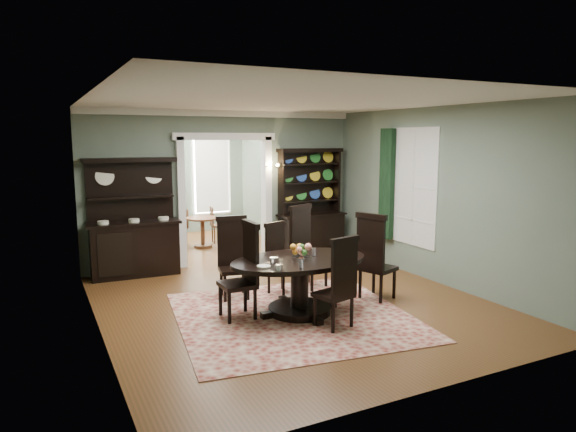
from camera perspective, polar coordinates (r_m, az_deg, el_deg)
name	(u,v)px	position (r m, az deg, el deg)	size (l,w,h in m)	color
room	(293,200)	(7.53, 0.53, 1.83)	(5.51, 6.01, 3.01)	brown
parlor	(190,178)	(12.65, -10.89, 4.18)	(3.51, 3.50, 3.01)	brown
doorway_trim	(225,182)	(10.24, -7.04, 3.81)	(2.08, 0.25, 2.57)	silver
right_window	(400,185)	(9.74, 12.37, 3.33)	(0.15, 1.47, 2.12)	white
wall_sconce	(272,167)	(10.43, -1.84, 5.46)	(0.27, 0.21, 0.21)	#B08B2F
rug	(293,316)	(7.32, 0.56, -11.02)	(3.14, 3.12, 0.01)	maroon
dining_table	(300,275)	(7.27, 1.30, -6.61)	(2.05, 1.92, 0.80)	black
centerpiece	(302,255)	(7.15, 1.55, -4.35)	(1.39, 0.89, 0.23)	silver
chair_far_left	(233,255)	(8.08, -6.16, -4.29)	(0.54, 0.52, 1.27)	black
chair_far_mid	(278,256)	(8.23, -1.08, -4.47)	(0.54, 0.53, 1.15)	black
chair_far_right	(305,244)	(8.57, 1.88, -3.13)	(0.65, 0.64, 1.37)	black
chair_end_left	(245,268)	(7.12, -4.82, -5.73)	(0.47, 0.52, 1.34)	black
chair_end_right	(374,255)	(7.92, 9.51, -4.27)	(0.62, 0.64, 1.36)	black
chair_near	(339,281)	(6.69, 5.73, -7.19)	(0.54, 0.53, 1.24)	black
sideboard	(134,235)	(9.65, -16.76, -2.03)	(1.63, 0.62, 2.13)	black
welsh_dresser	(311,217)	(10.85, 2.54, -0.11)	(1.47, 0.58, 2.26)	black
parlor_table	(203,228)	(11.82, -9.47, -1.30)	(0.74, 0.74, 0.69)	#522E17
parlor_chair_left	(181,226)	(12.15, -11.79, -1.09)	(0.38, 0.37, 0.84)	#522E17
parlor_chair_right	(216,224)	(12.28, -8.01, -0.84)	(0.38, 0.36, 0.86)	#522E17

